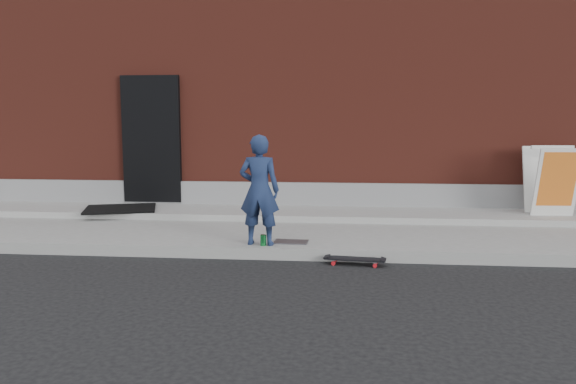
# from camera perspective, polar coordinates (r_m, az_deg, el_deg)

# --- Properties ---
(ground) EXTENTS (80.00, 80.00, 0.00)m
(ground) POSITION_cam_1_polar(r_m,az_deg,el_deg) (7.09, -1.11, -6.97)
(ground) COLOR black
(ground) RESTS_ON ground
(sidewalk) EXTENTS (20.00, 3.00, 0.15)m
(sidewalk) POSITION_cam_1_polar(r_m,az_deg,el_deg) (8.53, 0.05, -3.98)
(sidewalk) COLOR gray
(sidewalk) RESTS_ON ground
(apron) EXTENTS (20.00, 1.20, 0.10)m
(apron) POSITION_cam_1_polar(r_m,az_deg,el_deg) (9.39, 0.58, -2.14)
(apron) COLOR gray
(apron) RESTS_ON sidewalk
(building) EXTENTS (20.00, 8.10, 5.00)m
(building) POSITION_cam_1_polar(r_m,az_deg,el_deg) (13.86, 2.25, 10.49)
(building) COLOR maroon
(building) RESTS_ON ground
(child) EXTENTS (0.54, 0.37, 1.42)m
(child) POSITION_cam_1_polar(r_m,az_deg,el_deg) (7.18, -2.93, 0.20)
(child) COLOR #1B294C
(child) RESTS_ON sidewalk
(skateboard) EXTENTS (0.74, 0.28, 0.08)m
(skateboard) POSITION_cam_1_polar(r_m,az_deg,el_deg) (6.92, 6.80, -6.82)
(skateboard) COLOR red
(skateboard) RESTS_ON ground
(pizza_sign) EXTENTS (0.70, 0.82, 1.10)m
(pizza_sign) POSITION_cam_1_polar(r_m,az_deg,el_deg) (9.80, 25.16, 1.09)
(pizza_sign) COLOR silver
(pizza_sign) RESTS_ON apron
(soda_can) EXTENTS (0.08, 0.08, 0.14)m
(soda_can) POSITION_cam_1_polar(r_m,az_deg,el_deg) (7.23, -2.53, -4.91)
(soda_can) COLOR #1C8C3B
(soda_can) RESTS_ON sidewalk
(doormat) EXTENTS (1.36, 1.22, 0.03)m
(doormat) POSITION_cam_1_polar(r_m,az_deg,el_deg) (9.83, -16.66, -1.64)
(doormat) COLOR black
(doormat) RESTS_ON apron
(utility_plate) EXTENTS (0.45, 0.30, 0.01)m
(utility_plate) POSITION_cam_1_polar(r_m,az_deg,el_deg) (7.41, 0.32, -5.08)
(utility_plate) COLOR #4F4F54
(utility_plate) RESTS_ON sidewalk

